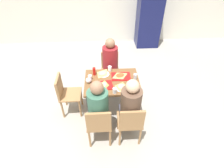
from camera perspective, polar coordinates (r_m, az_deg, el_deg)
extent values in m
cube|color=#9E998E|center=(3.79, 0.00, -8.01)|extent=(10.00, 10.00, 0.02)
cube|color=brown|center=(3.27, 0.00, 0.74)|extent=(1.01, 0.77, 0.04)
cylinder|color=black|center=(3.31, -7.44, -8.19)|extent=(0.06, 0.06, 0.71)
cylinder|color=black|center=(3.35, 8.00, -7.51)|extent=(0.06, 0.06, 0.71)
cylinder|color=black|center=(3.77, -7.03, -0.84)|extent=(0.06, 0.06, 0.71)
cylinder|color=black|center=(3.81, 6.39, -0.33)|extent=(0.06, 0.06, 0.71)
cube|color=#9E7247|center=(2.99, -4.14, -11.98)|extent=(0.40, 0.40, 0.03)
cube|color=#9E7247|center=(2.71, -4.34, -12.16)|extent=(0.38, 0.04, 0.40)
cylinder|color=#9E7247|center=(3.29, -6.98, -12.25)|extent=(0.04, 0.04, 0.44)
cylinder|color=#9E7247|center=(3.28, -0.92, -12.06)|extent=(0.04, 0.04, 0.44)
cylinder|color=#9E7247|center=(3.09, -7.21, -17.22)|extent=(0.04, 0.04, 0.44)
cylinder|color=#9E7247|center=(3.08, -0.61, -17.04)|extent=(0.04, 0.04, 0.44)
cube|color=#9E7247|center=(3.01, 5.66, -11.51)|extent=(0.40, 0.40, 0.03)
cube|color=#9E7247|center=(2.74, 6.47, -11.63)|extent=(0.38, 0.04, 0.40)
cylinder|color=#9E7247|center=(3.29, 1.99, -11.92)|extent=(0.04, 0.04, 0.44)
cylinder|color=#9E7247|center=(3.33, 7.96, -11.54)|extent=(0.04, 0.04, 0.44)
cylinder|color=#9E7247|center=(3.09, 2.56, -16.87)|extent=(0.04, 0.04, 0.44)
cylinder|color=#9E7247|center=(3.13, 9.02, -16.39)|extent=(0.04, 0.04, 0.44)
cube|color=#9E7247|center=(3.98, -0.58, 3.82)|extent=(0.40, 0.40, 0.03)
cube|color=#9E7247|center=(4.01, -0.73, 7.82)|extent=(0.38, 0.04, 0.40)
cylinder|color=#9E7247|center=(4.01, 2.00, -0.23)|extent=(0.04, 0.04, 0.44)
cylinder|color=#9E7247|center=(3.99, -2.87, -0.42)|extent=(0.04, 0.04, 0.44)
cylinder|color=#9E7247|center=(4.27, 1.61, 2.70)|extent=(0.04, 0.04, 0.44)
cylinder|color=#9E7247|center=(4.26, -2.96, 2.54)|extent=(0.04, 0.04, 0.44)
cube|color=#9E7247|center=(3.51, -13.21, -3.31)|extent=(0.40, 0.40, 0.03)
cube|color=#9E7247|center=(3.41, -16.71, -0.75)|extent=(0.04, 0.38, 0.40)
cylinder|color=#9E7247|center=(3.77, -9.84, -4.07)|extent=(0.04, 0.04, 0.44)
cylinder|color=#9E7247|center=(3.53, -10.24, -7.89)|extent=(0.04, 0.04, 0.44)
cylinder|color=#9E7247|center=(3.83, -14.90, -4.20)|extent=(0.04, 0.04, 0.44)
cylinder|color=#9E7247|center=(3.60, -15.67, -7.96)|extent=(0.04, 0.04, 0.44)
cylinder|color=#383842|center=(3.31, -5.38, -11.23)|extent=(0.10, 0.10, 0.47)
cylinder|color=#383842|center=(3.30, -2.56, -11.14)|extent=(0.10, 0.10, 0.47)
cube|color=#383842|center=(3.02, -4.20, -9.28)|extent=(0.32, 0.28, 0.10)
cylinder|color=#386651|center=(2.72, -4.51, -6.76)|extent=(0.32, 0.32, 0.52)
sphere|color=#8C664C|center=(2.48, -4.92, -1.19)|extent=(0.20, 0.20, 0.20)
cylinder|color=#383842|center=(3.32, 3.48, -10.86)|extent=(0.10, 0.10, 0.47)
cylinder|color=#383842|center=(3.34, 6.26, -10.69)|extent=(0.10, 0.10, 0.47)
cube|color=#383842|center=(3.05, 5.41, -8.84)|extent=(0.32, 0.28, 0.10)
cylinder|color=brown|center=(2.75, 6.10, -6.29)|extent=(0.32, 0.32, 0.52)
sphere|color=#DBAD89|center=(2.51, 6.65, -0.75)|extent=(0.20, 0.20, 0.20)
cylinder|color=#383842|center=(3.94, 0.77, -0.68)|extent=(0.10, 0.10, 0.47)
cylinder|color=#383842|center=(3.94, -1.55, -0.77)|extent=(0.10, 0.10, 0.47)
cube|color=#383842|center=(3.84, -0.49, 3.46)|extent=(0.32, 0.28, 0.10)
cylinder|color=maroon|center=(3.76, -0.60, 8.26)|extent=(0.32, 0.32, 0.52)
sphere|color=#8C664C|center=(3.59, -0.64, 13.03)|extent=(0.20, 0.20, 0.20)
cube|color=#B21414|center=(3.15, -3.06, -0.52)|extent=(0.39, 0.31, 0.02)
cube|color=#B21414|center=(3.36, 2.89, 2.46)|extent=(0.36, 0.27, 0.02)
cylinder|color=white|center=(3.42, -2.74, 3.19)|extent=(0.22, 0.22, 0.01)
cylinder|color=white|center=(3.11, 3.01, -1.27)|extent=(0.22, 0.22, 0.01)
pyramid|color=#C68C47|center=(3.14, -2.60, -0.29)|extent=(0.16, 0.22, 0.01)
ellipsoid|color=#D8C67F|center=(3.13, -2.60, -0.15)|extent=(0.11, 0.15, 0.01)
pyramid|color=#DBAD60|center=(3.36, 2.58, 2.76)|extent=(0.28, 0.25, 0.01)
ellipsoid|color=#B74723|center=(3.35, 2.58, 2.89)|extent=(0.20, 0.17, 0.01)
pyramid|color=#DBAD60|center=(3.42, -3.06, 3.42)|extent=(0.27, 0.29, 0.01)
ellipsoid|color=#D8C67F|center=(3.42, -3.06, 3.55)|extent=(0.19, 0.20, 0.01)
pyramid|color=tan|center=(3.12, 3.07, -0.85)|extent=(0.22, 0.24, 0.01)
ellipsoid|color=#D8C67F|center=(3.11, 3.07, -0.71)|extent=(0.16, 0.17, 0.01)
cylinder|color=white|center=(3.49, -0.73, 5.00)|extent=(0.07, 0.07, 0.10)
cylinder|color=white|center=(2.98, 0.85, -2.15)|extent=(0.07, 0.07, 0.10)
cylinder|color=white|center=(3.28, -7.10, 2.06)|extent=(0.07, 0.07, 0.10)
cylinder|color=#B7BCC6|center=(3.28, 7.46, 2.32)|extent=(0.07, 0.07, 0.12)
cylinder|color=red|center=(3.38, -5.77, 4.11)|extent=(0.06, 0.06, 0.16)
sphere|color=silver|center=(3.22, -7.60, 1.20)|extent=(0.10, 0.10, 0.10)
cube|color=#14194C|center=(5.87, 11.90, 20.77)|extent=(0.70, 0.60, 1.90)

